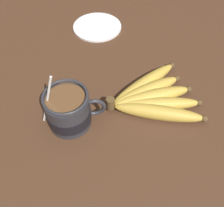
% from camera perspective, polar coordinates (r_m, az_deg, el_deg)
% --- Properties ---
extents(table, '(1.30, 1.30, 0.03)m').
position_cam_1_polar(table, '(0.59, -2.47, -4.20)').
color(table, '#422819').
rests_on(table, ground).
extents(coffee_mug, '(0.14, 0.10, 0.15)m').
position_cam_1_polar(coffee_mug, '(0.55, -9.87, -1.75)').
color(coffee_mug, '#28282D').
rests_on(coffee_mug, table).
extents(banana_bunch, '(0.23, 0.21, 0.04)m').
position_cam_1_polar(banana_bunch, '(0.60, 9.12, 1.38)').
color(banana_bunch, '#4C381E').
rests_on(banana_bunch, table).
extents(small_plate, '(0.15, 0.15, 0.01)m').
position_cam_1_polar(small_plate, '(0.84, -3.39, 17.11)').
color(small_plate, white).
rests_on(small_plate, table).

